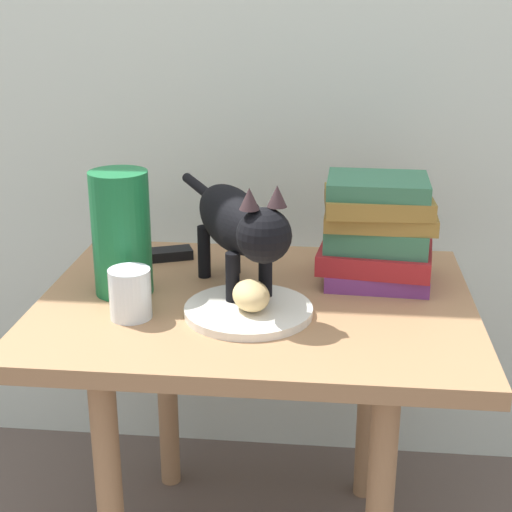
{
  "coord_description": "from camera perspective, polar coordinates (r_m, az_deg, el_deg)",
  "views": [
    {
      "loc": [
        0.13,
        -1.24,
        1.08
      ],
      "look_at": [
        0.0,
        0.0,
        0.64
      ],
      "focal_mm": 53.56,
      "sensor_mm": 36.0,
      "label": 1
    }
  ],
  "objects": [
    {
      "name": "green_vase",
      "position": [
        1.36,
        -10.02,
        1.69
      ],
      "size": [
        0.1,
        0.1,
        0.22
      ],
      "primitive_type": "cylinder",
      "color": "#196B38",
      "rests_on": "side_table"
    },
    {
      "name": "tv_remote",
      "position": [
        1.55,
        -7.57,
        0.06
      ],
      "size": [
        0.16,
        0.1,
        0.02
      ],
      "primitive_type": "cube",
      "rotation": [
        0.0,
        0.0,
        0.38
      ],
      "color": "black",
      "rests_on": "side_table"
    },
    {
      "name": "bread_roll",
      "position": [
        1.26,
        -0.26,
        -2.97
      ],
      "size": [
        0.09,
        0.1,
        0.05
      ],
      "primitive_type": "ellipsoid",
      "rotation": [
        0.0,
        0.0,
        1.97
      ],
      "color": "#E0BC7A",
      "rests_on": "plate"
    },
    {
      "name": "side_table",
      "position": [
        1.38,
        0.0,
        -6.24
      ],
      "size": [
        0.76,
        0.59,
        0.56
      ],
      "color": "#9E724C",
      "rests_on": "ground"
    },
    {
      "name": "plate",
      "position": [
        1.28,
        -0.57,
        -4.09
      ],
      "size": [
        0.22,
        0.22,
        0.01
      ],
      "primitive_type": "cylinder",
      "color": "silver",
      "rests_on": "side_table"
    },
    {
      "name": "candle_jar",
      "position": [
        1.28,
        -9.36,
        -2.98
      ],
      "size": [
        0.07,
        0.07,
        0.08
      ],
      "color": "silver",
      "rests_on": "side_table"
    },
    {
      "name": "book_stack",
      "position": [
        1.41,
        9.05,
        1.84
      ],
      "size": [
        0.22,
        0.18,
        0.2
      ],
      "color": "#72337A",
      "rests_on": "side_table"
    },
    {
      "name": "cat",
      "position": [
        1.33,
        -1.37,
        2.44
      ],
      "size": [
        0.25,
        0.44,
        0.23
      ],
      "color": "black",
      "rests_on": "side_table"
    }
  ]
}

